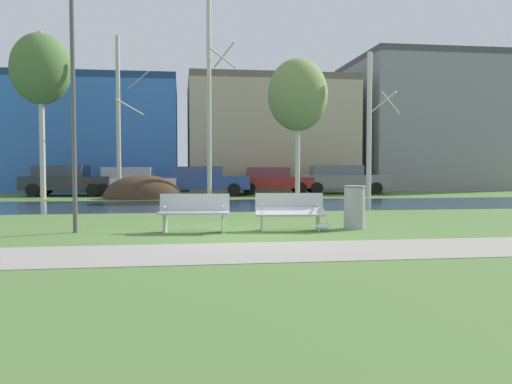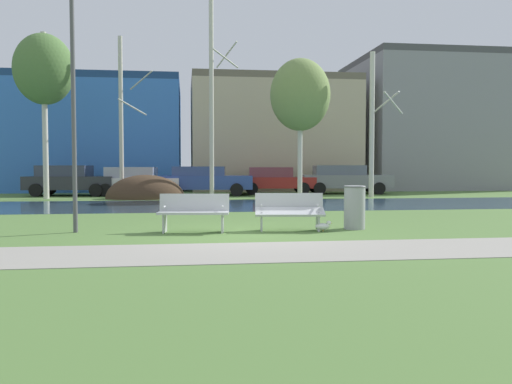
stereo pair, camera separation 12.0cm
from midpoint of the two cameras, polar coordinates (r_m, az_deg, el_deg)
name	(u,v)px [view 1 (the left image)]	position (r m, az deg, el deg)	size (l,w,h in m)	color
ground_plane	(216,203)	(21.60, -4.53, -1.17)	(120.00, 120.00, 0.00)	#517538
paved_path_strip	(261,252)	(9.36, 0.19, -6.44)	(60.00, 2.20, 0.01)	gray
river_band	(218,205)	(20.37, -4.32, -1.41)	(80.00, 6.18, 0.01)	#2D475B
soil_mound	(143,198)	(25.01, -12.19, -0.68)	(3.61, 2.52, 2.18)	#423021
bench_left	(194,212)	(12.13, -6.96, -2.11)	(1.66, 0.75, 0.87)	#B2B5B7
bench_right	(290,210)	(12.37, 3.37, -1.99)	(1.66, 0.75, 0.87)	#B2B5B7
trash_bin	(354,207)	(12.89, 10.28, -1.55)	(0.53, 0.53, 1.04)	#999B9E
seagull	(324,226)	(12.29, 6.99, -3.64)	(0.41, 0.15, 0.25)	white
streetlamp	(72,58)	(12.86, -19.39, 13.41)	(0.32, 0.32, 5.94)	#4C4C51
birch_far_left	(41,70)	(26.16, -22.26, 12.07)	(2.65, 2.65, 7.49)	beige
birch_left	(119,116)	(25.61, -14.62, 7.92)	(1.59, 2.66, 7.49)	#BCB7A8
birch_center_left	(210,96)	(25.46, -5.14, 10.23)	(1.39, 2.48, 9.40)	beige
birch_center	(298,95)	(25.41, 4.37, 10.33)	(2.83, 2.83, 6.54)	beige
birch_center_right	(370,123)	(26.20, 12.06, 7.22)	(1.64, 2.81, 6.93)	beige
parked_van_nearest_dark	(67,180)	(28.24, -19.79, 1.24)	(4.54, 2.45, 1.52)	#282B30
parked_sedan_second_white	(134,180)	(27.49, -13.15, 1.21)	(4.45, 2.43, 1.44)	silver
parked_hatch_third_blue	(202,180)	(27.15, -5.92, 1.30)	(4.82, 2.44, 1.47)	#2D4793
parked_wagon_fourth_red	(272,180)	(28.46, 1.61, 1.33)	(4.25, 2.43, 1.43)	maroon
parked_suv_fifth_grey	(341,179)	(28.97, 9.05, 1.42)	(4.90, 2.40, 1.53)	slate
building_blue_store	(47,136)	(35.98, -21.64, 5.62)	(16.16, 9.59, 6.75)	#3870C6
building_beige_block	(266,136)	(34.83, 0.96, 6.05)	(10.04, 8.87, 6.91)	#BCAD8E
building_grey_warehouse	(425,125)	(38.07, 17.60, 6.92)	(10.01, 9.19, 8.60)	gray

